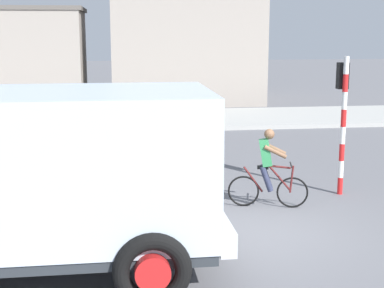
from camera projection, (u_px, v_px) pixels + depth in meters
The scene contains 6 objects.
ground_plane at pixel (254, 229), 11.18m from camera, with size 120.00×120.00×0.00m, color slate.
sidewalk_far at pixel (179, 119), 24.14m from camera, with size 80.00×5.00×0.16m, color #ADADA8.
truck_foreground at pixel (41, 173), 8.71m from camera, with size 5.42×2.87×2.90m.
cyclist at pixel (268, 168), 12.38m from camera, with size 1.69×0.58×1.72m.
traffic_light_pole at pixel (343, 106), 13.19m from camera, with size 0.24×0.43×3.20m.
building_mid_block at pixel (183, 37), 30.53m from camera, with size 7.74×6.54×6.67m.
Camera 1 is at (-2.59, -10.39, 3.81)m, focal length 54.01 mm.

